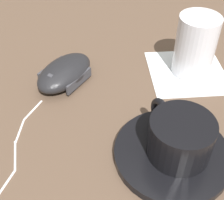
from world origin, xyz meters
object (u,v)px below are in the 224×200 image
at_px(saucer, 172,154).
at_px(drinking_glass, 195,45).
at_px(computer_mouse, 65,72).
at_px(coffee_cup, 180,137).

relative_size(saucer, drinking_glass, 1.51).
height_order(computer_mouse, drinking_glass, drinking_glass).
relative_size(coffee_cup, drinking_glass, 1.06).
xyz_separation_m(coffee_cup, computer_mouse, (-0.21, -0.10, -0.02)).
distance_m(computer_mouse, drinking_glass, 0.23).
bearing_deg(coffee_cup, saucer, -101.36).
relative_size(saucer, computer_mouse, 1.18).
distance_m(saucer, drinking_glass, 0.21).
bearing_deg(saucer, drinking_glass, 140.68).
bearing_deg(saucer, coffee_cup, 78.64).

